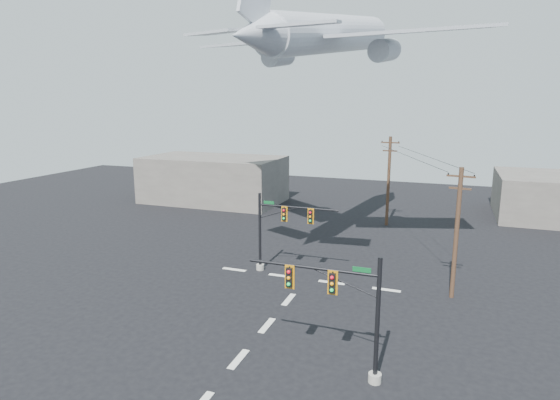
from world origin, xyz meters
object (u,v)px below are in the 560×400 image
at_px(signal_mast_near, 347,312).
at_px(utility_pole_b, 389,180).
at_px(utility_pole_a, 457,231).
at_px(airliner, 330,35).
at_px(signal_mast_far, 276,231).

bearing_deg(signal_mast_near, utility_pole_b, 93.78).
height_order(utility_pole_a, airliner, airliner).
bearing_deg(utility_pole_b, signal_mast_near, -83.07).
height_order(signal_mast_near, utility_pole_b, utility_pole_b).
height_order(signal_mast_far, utility_pole_a, utility_pole_a).
height_order(signal_mast_near, utility_pole_a, utility_pole_a).
bearing_deg(signal_mast_near, airliner, 107.49).
relative_size(signal_mast_far, airliner, 0.24).
xyz_separation_m(signal_mast_near, utility_pole_a, (4.81, 11.88, 1.31)).
xyz_separation_m(utility_pole_a, utility_pole_b, (-6.78, 17.99, 0.32)).
relative_size(signal_mast_far, utility_pole_b, 0.68).
distance_m(signal_mast_far, utility_pole_b, 18.72).
distance_m(utility_pole_a, utility_pole_b, 19.23).
relative_size(utility_pole_a, utility_pole_b, 0.94).
relative_size(signal_mast_far, utility_pole_a, 0.73).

